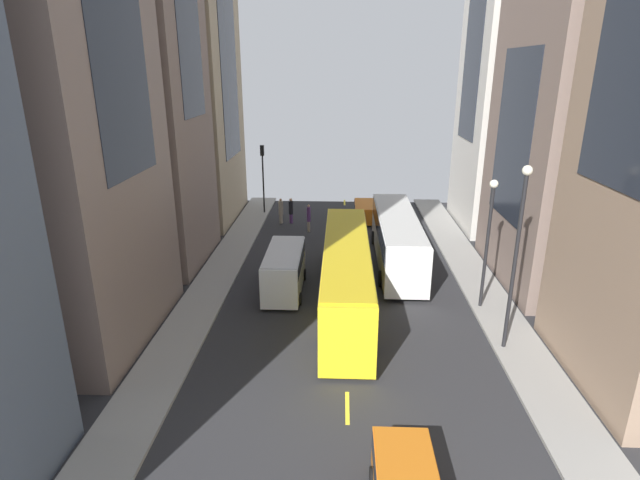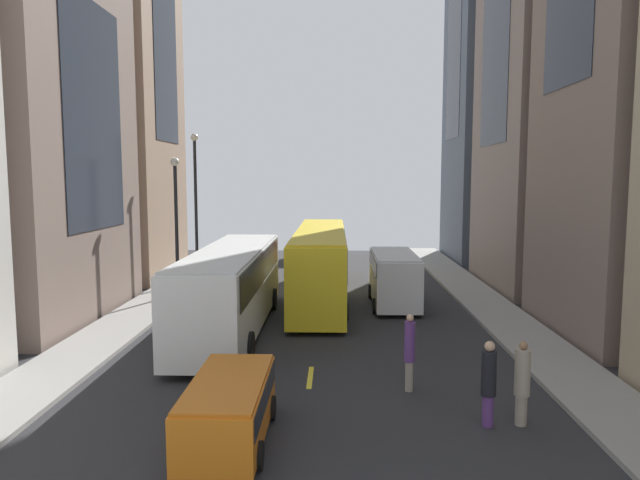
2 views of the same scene
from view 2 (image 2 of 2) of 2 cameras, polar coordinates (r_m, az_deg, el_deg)
ground_plane at (r=28.71m, az=-0.06°, el=-6.35°), size 42.79×42.79×0.00m
sidewalk_west at (r=30.04m, az=-15.89°, el=-5.88°), size 2.48×44.00×0.15m
sidewalk_east at (r=29.62m, az=16.01°, el=-6.05°), size 2.48×44.00×0.15m
lane_stripe_1 at (r=18.60m, az=-0.97°, el=-13.32°), size 0.16×2.00×0.01m
lane_stripe_2 at (r=28.71m, az=-0.06°, el=-6.34°), size 0.16×2.00×0.01m
lane_stripe_3 at (r=39.03m, az=0.36°, el=-3.01°), size 0.16×2.00×0.01m
lane_stripe_4 at (r=49.42m, az=0.61°, el=-1.09°), size 0.16×2.00×0.01m
building_west_1 at (r=28.88m, az=-28.26°, el=10.63°), size 7.56×10.77×17.66m
city_bus_white at (r=23.80m, az=-8.66°, el=-4.09°), size 2.81×12.47×3.35m
streetcar_yellow at (r=29.77m, az=0.04°, el=-1.74°), size 2.70×14.84×3.59m
delivery_van_white at (r=28.42m, az=7.28°, el=-3.42°), size 2.25×5.62×2.58m
car_orange_0 at (r=44.03m, az=-1.66°, el=-0.70°), size 1.98×4.36×1.65m
car_orange_1 at (r=14.30m, az=-8.96°, el=-15.73°), size 1.91×4.15×1.51m
pedestrian_crossing_mid at (r=15.76m, az=19.22°, el=-12.96°), size 0.39×0.39×2.16m
pedestrian_crossing_near at (r=17.32m, az=8.78°, el=-10.62°), size 0.31×0.31×2.28m
pedestrian_walking_far at (r=15.45m, az=16.21°, el=-13.18°), size 0.38×0.38×2.18m
streetlamp_near at (r=34.85m, az=-12.10°, el=4.49°), size 0.44×0.44×8.61m
streetlamp_far at (r=30.75m, az=-13.93°, el=2.74°), size 0.44×0.44×7.08m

